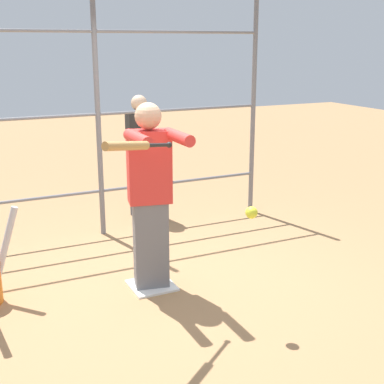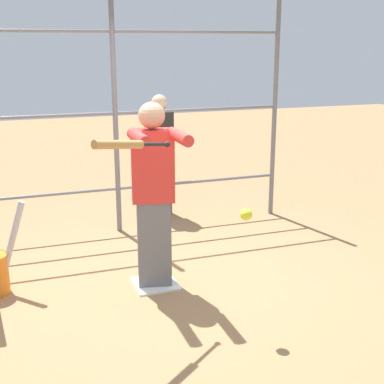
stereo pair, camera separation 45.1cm
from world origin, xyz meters
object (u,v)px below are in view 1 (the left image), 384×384
object	(u,v)px
baseball_bat_swinging	(133,146)
softball_in_flight	(252,213)
bystander_behind_fence	(140,154)
batter	(150,192)

from	to	relation	value
baseball_bat_swinging	softball_in_flight	bearing A→B (deg)	164.93
bystander_behind_fence	batter	bearing A→B (deg)	72.38
batter	baseball_bat_swinging	size ratio (longest dim) A/B	2.47
baseball_bat_swinging	softball_in_flight	xyz separation A→B (m)	(-0.87, 0.23, -0.55)
softball_in_flight	baseball_bat_swinging	bearing A→B (deg)	-15.07
softball_in_flight	bystander_behind_fence	size ratio (longest dim) A/B	0.06
batter	bystander_behind_fence	size ratio (longest dim) A/B	1.09
baseball_bat_swinging	softball_in_flight	world-z (taller)	baseball_bat_swinging
baseball_bat_swinging	batter	bearing A→B (deg)	-119.20
softball_in_flight	bystander_behind_fence	distance (m)	3.03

